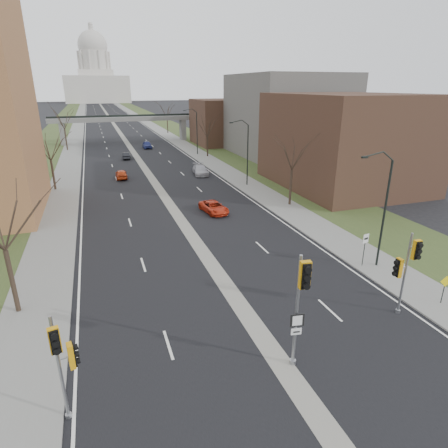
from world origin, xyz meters
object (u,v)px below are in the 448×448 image
car_left_far (127,156)px  car_right_mid (200,170)px  signal_pole_left (63,355)px  car_right_near (214,207)px  car_left_near (121,174)px  car_right_far (147,145)px  signal_pole_right (407,264)px  speed_limit_sign (365,244)px  warning_sign (445,285)px  signal_pole_median (301,294)px

car_left_far → car_right_mid: (9.54, -17.23, 0.11)m
signal_pole_left → car_right_near: (13.54, 23.66, -2.62)m
car_left_near → car_right_far: size_ratio=0.90×
car_right_near → car_right_far: 47.15m
car_left_near → car_right_near: (8.16, -19.53, -0.07)m
signal_pole_left → car_right_mid: size_ratio=0.98×
car_right_mid → signal_pole_right: bearing=-81.6°
car_left_far → car_right_mid: 19.69m
signal_pole_right → car_left_near: signal_pole_right is taller
car_left_near → car_left_far: bearing=-96.7°
signal_pole_right → car_right_mid: 40.39m
speed_limit_sign → warning_sign: (1.26, -5.99, -0.51)m
signal_pole_left → warning_sign: (21.57, 1.69, -1.87)m
signal_pole_right → speed_limit_sign: (2.15, 6.00, -1.53)m
car_right_near → car_right_far: bearing=82.6°
speed_limit_sign → car_left_far: (-12.72, 51.51, -1.25)m
signal_pole_median → warning_sign: signal_pole_median is taller
car_right_near → car_left_near: bearing=104.7°
speed_limit_sign → car_left_far: speed_limit_sign is taller
speed_limit_sign → warning_sign: 6.14m
car_left_near → car_right_mid: car_right_mid is taller
signal_pole_left → car_right_near: 27.38m
signal_pole_left → car_left_far: bearing=71.6°
signal_pole_left → car_right_mid: 45.39m
car_left_near → car_right_far: 28.66m
car_left_near → car_right_far: bearing=-104.4°
car_left_far → car_right_far: (5.48, 11.62, 0.12)m
signal_pole_left → car_left_near: signal_pole_left is taller
signal_pole_left → speed_limit_sign: (20.31, 7.68, -1.36)m
car_right_mid → car_right_far: car_right_far is taller
signal_pole_right → car_left_near: 43.53m
car_left_far → car_right_mid: bearing=125.7°
speed_limit_sign → car_left_near: size_ratio=0.65×
signal_pole_left → signal_pole_median: signal_pole_median is taller
signal_pole_median → car_left_near: size_ratio=1.50×
car_left_far → car_right_mid: size_ratio=0.75×
signal_pole_right → car_left_far: 58.54m
warning_sign → signal_pole_left: bearing=-164.6°
speed_limit_sign → car_right_mid: speed_limit_sign is taller
signal_pole_median → car_left_near: bearing=104.8°
signal_pole_right → warning_sign: signal_pole_right is taller
signal_pole_median → warning_sign: bearing=18.8°
car_left_near → car_left_far: car_left_near is taller
car_left_near → car_right_mid: (11.75, -1.24, 0.06)m
signal_pole_left → signal_pole_median: size_ratio=0.83×
signal_pole_left → car_right_far: 72.04m
signal_pole_right → car_right_mid: (-1.03, 40.28, -2.67)m
signal_pole_right → car_right_near: size_ratio=1.19×
signal_pole_median → car_right_far: signal_pole_median is taller
signal_pole_right → car_right_mid: signal_pole_right is taller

